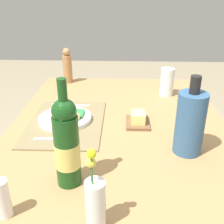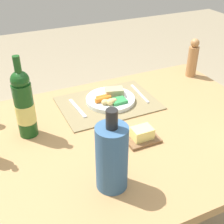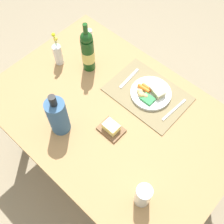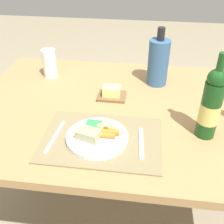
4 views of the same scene
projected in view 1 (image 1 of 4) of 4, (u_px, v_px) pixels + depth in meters
name	position (u px, v px, depth m)	size (l,w,h in m)	color
dining_table	(119.00, 151.00, 1.17)	(1.37, 0.94, 0.75)	#A47C4D
placemat	(66.00, 122.00, 1.19)	(0.45, 0.32, 0.01)	olive
dinner_plate	(66.00, 117.00, 1.20)	(0.23, 0.23, 0.05)	white
fork	(71.00, 105.00, 1.35)	(0.01, 0.19, 0.01)	silver
knife	(56.00, 139.00, 1.06)	(0.02, 0.17, 0.01)	silver
pepper_mill	(67.00, 66.00, 1.65)	(0.05, 0.05, 0.21)	#AB7748
wine_bottle	(67.00, 144.00, 0.78)	(0.08, 0.08, 0.33)	#164518
butter_dish	(138.00, 119.00, 1.18)	(0.13, 0.10, 0.06)	brown
flower_vase	(95.00, 202.00, 0.66)	(0.05, 0.05, 0.23)	silver
water_tumbler	(167.00, 84.00, 1.47)	(0.07, 0.07, 0.15)	silver
cooler_bottle	(190.00, 123.00, 0.94)	(0.10, 0.10, 0.29)	#345C86
salt_shaker	(3.00, 199.00, 0.70)	(0.04, 0.04, 0.11)	white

